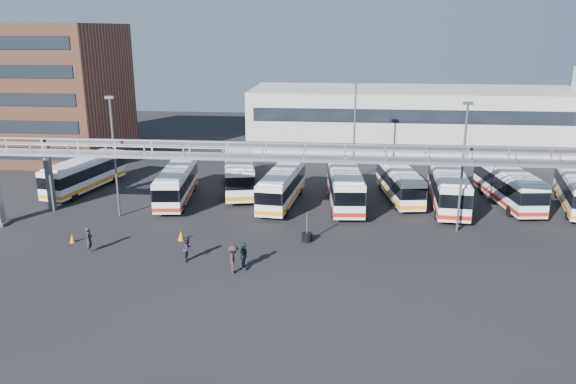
# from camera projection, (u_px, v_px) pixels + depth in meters

# --- Properties ---
(ground) EXTENTS (140.00, 140.00, 0.00)m
(ground) POSITION_uv_depth(u_px,v_px,m) (299.00, 260.00, 38.83)
(ground) COLOR black
(ground) RESTS_ON ground
(gantry) EXTENTS (51.40, 5.15, 7.10)m
(gantry) POSITION_uv_depth(u_px,v_px,m) (305.00, 163.00, 42.89)
(gantry) COLOR #94979C
(gantry) RESTS_ON ground
(apartment_building) EXTENTS (18.00, 15.00, 16.00)m
(apartment_building) POSITION_uv_depth(u_px,v_px,m) (41.00, 92.00, 68.44)
(apartment_building) COLOR brown
(apartment_building) RESTS_ON ground
(warehouse) EXTENTS (42.00, 14.00, 8.00)m
(warehouse) POSITION_uv_depth(u_px,v_px,m) (414.00, 120.00, 72.88)
(warehouse) COLOR #9E9E99
(warehouse) RESTS_ON ground
(light_pole_left) EXTENTS (0.70, 0.35, 10.21)m
(light_pole_left) POSITION_uv_depth(u_px,v_px,m) (114.00, 150.00, 46.37)
(light_pole_left) COLOR #4C4F54
(light_pole_left) RESTS_ON ground
(light_pole_mid) EXTENTS (0.70, 0.35, 10.21)m
(light_pole_mid) POSITION_uv_depth(u_px,v_px,m) (463.00, 161.00, 42.78)
(light_pole_mid) COLOR #4C4F54
(light_pole_mid) RESTS_ON ground
(light_pole_back) EXTENTS (0.70, 0.35, 10.21)m
(light_pole_back) POSITION_uv_depth(u_px,v_px,m) (355.00, 126.00, 57.86)
(light_pole_back) COLOR #4C4F54
(light_pole_back) RESTS_ON ground
(bus_0) EXTENTS (4.33, 10.91, 3.23)m
(bus_0) POSITION_uv_depth(u_px,v_px,m) (85.00, 173.00, 54.99)
(bus_0) COLOR silver
(bus_0) RESTS_ON ground
(bus_2) EXTENTS (3.53, 10.57, 3.15)m
(bus_2) POSITION_uv_depth(u_px,v_px,m) (176.00, 183.00, 51.63)
(bus_2) COLOR silver
(bus_2) RESTS_ON ground
(bus_3) EXTENTS (5.01, 11.90, 3.52)m
(bus_3) POSITION_uv_depth(u_px,v_px,m) (239.00, 171.00, 55.01)
(bus_3) COLOR silver
(bus_3) RESTS_ON ground
(bus_4) EXTENTS (3.52, 10.61, 3.16)m
(bus_4) POSITION_uv_depth(u_px,v_px,m) (282.00, 186.00, 50.73)
(bus_4) COLOR silver
(bus_4) RESTS_ON ground
(bus_5) EXTENTS (3.53, 11.58, 3.47)m
(bus_5) POSITION_uv_depth(u_px,v_px,m) (344.00, 184.00, 50.61)
(bus_5) COLOR silver
(bus_5) RESTS_ON ground
(bus_6) EXTENTS (3.79, 10.30, 3.06)m
(bus_6) POSITION_uv_depth(u_px,v_px,m) (399.00, 182.00, 52.22)
(bus_6) COLOR silver
(bus_6) RESTS_ON ground
(bus_7) EXTENTS (3.35, 11.54, 3.46)m
(bus_7) POSITION_uv_depth(u_px,v_px,m) (448.00, 186.00, 49.89)
(bus_7) COLOR silver
(bus_7) RESTS_ON ground
(bus_8) EXTENTS (3.84, 11.16, 3.32)m
(bus_8) POSITION_uv_depth(u_px,v_px,m) (508.00, 185.00, 50.68)
(bus_8) COLOR silver
(bus_8) RESTS_ON ground
(pedestrian_a) EXTENTS (0.52, 0.72, 1.85)m
(pedestrian_a) POSITION_uv_depth(u_px,v_px,m) (89.00, 240.00, 40.08)
(pedestrian_a) COLOR #222129
(pedestrian_a) RESTS_ON ground
(pedestrian_b) EXTENTS (0.78, 0.94, 1.74)m
(pedestrian_b) POSITION_uv_depth(u_px,v_px,m) (188.00, 249.00, 38.50)
(pedestrian_b) COLOR #2B2432
(pedestrian_b) RESTS_ON ground
(pedestrian_c) EXTENTS (0.92, 1.36, 1.96)m
(pedestrian_c) POSITION_uv_depth(u_px,v_px,m) (234.00, 259.00, 36.50)
(pedestrian_c) COLOR #2D1E1F
(pedestrian_c) RESTS_ON ground
(pedestrian_d) EXTENTS (0.65, 1.16, 1.87)m
(pedestrian_d) POSITION_uv_depth(u_px,v_px,m) (244.00, 256.00, 37.21)
(pedestrian_d) COLOR #1C2932
(pedestrian_d) RESTS_ON ground
(cone_left) EXTENTS (0.55, 0.55, 0.68)m
(cone_left) POSITION_uv_depth(u_px,v_px,m) (72.00, 238.00, 41.97)
(cone_left) COLOR #CF6C0B
(cone_left) RESTS_ON ground
(cone_right) EXTENTS (0.59, 0.59, 0.75)m
(cone_right) POSITION_uv_depth(u_px,v_px,m) (181.00, 235.00, 42.41)
(cone_right) COLOR #CF6C0B
(cone_right) RESTS_ON ground
(tire_stack) EXTENTS (0.82, 0.82, 2.33)m
(tire_stack) POSITION_uv_depth(u_px,v_px,m) (307.00, 236.00, 42.18)
(tire_stack) COLOR black
(tire_stack) RESTS_ON ground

